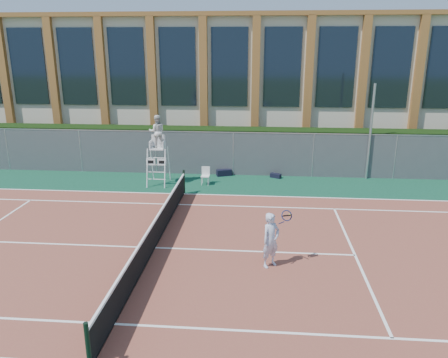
# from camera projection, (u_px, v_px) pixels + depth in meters

# --- Properties ---
(ground) EXTENTS (120.00, 120.00, 0.00)m
(ground) POSITION_uv_depth(u_px,v_px,m) (155.00, 249.00, 14.22)
(ground) COLOR #233814
(apron) EXTENTS (36.00, 20.00, 0.01)m
(apron) POSITION_uv_depth(u_px,v_px,m) (162.00, 236.00, 15.18)
(apron) COLOR #0C3825
(apron) RESTS_ON ground
(tennis_court) EXTENTS (23.77, 10.97, 0.02)m
(tennis_court) POSITION_uv_depth(u_px,v_px,m) (155.00, 248.00, 14.22)
(tennis_court) COLOR brown
(tennis_court) RESTS_ON apron
(tennis_net) EXTENTS (0.10, 11.30, 1.10)m
(tennis_net) POSITION_uv_depth(u_px,v_px,m) (154.00, 233.00, 14.07)
(tennis_net) COLOR black
(tennis_net) RESTS_ON ground
(fence) EXTENTS (40.00, 0.06, 2.20)m
(fence) POSITION_uv_depth(u_px,v_px,m) (194.00, 153.00, 22.30)
(fence) COLOR #595E60
(fence) RESTS_ON ground
(hedge) EXTENTS (40.00, 1.40, 2.20)m
(hedge) POSITION_uv_depth(u_px,v_px,m) (198.00, 148.00, 23.45)
(hedge) COLOR black
(hedge) RESTS_ON ground
(building) EXTENTS (45.00, 10.60, 8.22)m
(building) POSITION_uv_depth(u_px,v_px,m) (213.00, 80.00, 30.15)
(building) COLOR beige
(building) RESTS_ON ground
(steel_pole) EXTENTS (0.12, 0.12, 4.68)m
(steel_pole) POSITION_uv_depth(u_px,v_px,m) (370.00, 132.00, 21.16)
(steel_pole) COLOR #9EA0A5
(steel_pole) RESTS_ON ground
(umpire_chair) EXTENTS (0.93, 1.44, 3.35)m
(umpire_chair) POSITION_uv_depth(u_px,v_px,m) (157.00, 133.00, 20.36)
(umpire_chair) COLOR white
(umpire_chair) RESTS_ON ground
(plastic_chair) EXTENTS (0.40, 0.40, 0.84)m
(plastic_chair) POSITION_uv_depth(u_px,v_px,m) (205.00, 174.00, 20.82)
(plastic_chair) COLOR silver
(plastic_chair) RESTS_ON apron
(sports_bag_near) EXTENTS (0.81, 0.54, 0.32)m
(sports_bag_near) POSITION_uv_depth(u_px,v_px,m) (224.00, 173.00, 22.26)
(sports_bag_near) COLOR black
(sports_bag_near) RESTS_ON apron
(sports_bag_far) EXTENTS (0.58, 0.45, 0.21)m
(sports_bag_far) POSITION_uv_depth(u_px,v_px,m) (276.00, 176.00, 21.92)
(sports_bag_far) COLOR black
(sports_bag_far) RESTS_ON apron
(tennis_player) EXTENTS (0.99, 0.79, 1.69)m
(tennis_player) POSITION_uv_depth(u_px,v_px,m) (271.00, 240.00, 12.80)
(tennis_player) COLOR silver
(tennis_player) RESTS_ON tennis_court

